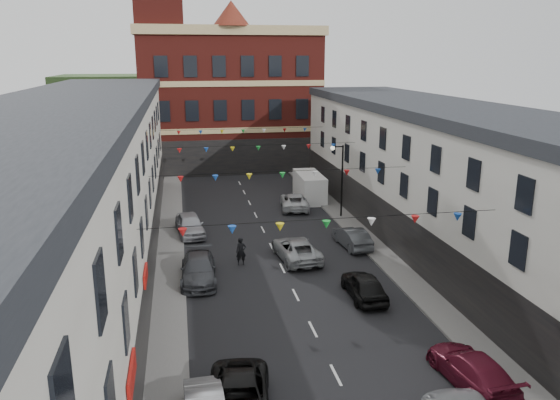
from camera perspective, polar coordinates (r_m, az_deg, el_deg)
ground at (r=30.77m, az=1.65°, el=-9.89°), size 160.00×160.00×0.00m
pavement_left at (r=32.00m, az=-11.46°, el=-9.05°), size 1.80×64.00×0.15m
pavement_right at (r=34.47m, az=12.32°, el=-7.32°), size 1.80×64.00×0.15m
terrace_left at (r=29.87m, az=-21.39°, el=-0.79°), size 8.40×56.00×10.70m
terrace_right at (r=34.35m, az=20.93°, el=0.34°), size 8.40×56.00×9.70m
civic_building at (r=65.70m, az=-5.36°, el=10.63°), size 20.60×13.30×18.50m
clock_tower at (r=62.37m, az=-12.42°, el=16.40°), size 5.60×5.60×30.00m
distant_hill at (r=89.68m, az=-9.34°, el=9.60°), size 40.00×14.00×10.00m
street_lamp at (r=44.08m, az=6.21°, el=3.01°), size 1.10×0.36×6.00m
car_left_c at (r=21.33m, az=-4.24°, el=-20.04°), size 2.82×5.16×1.37m
car_left_d at (r=32.67m, az=-8.51°, el=-7.15°), size 2.26×5.11×1.46m
car_left_e at (r=40.90m, az=-9.40°, el=-2.55°), size 2.39×4.82×1.58m
car_right_c at (r=24.19m, az=19.43°, el=-16.33°), size 2.28×4.87×1.37m
car_right_d at (r=30.48m, az=8.78°, el=-8.83°), size 1.78×4.28×1.45m
car_right_e at (r=38.19m, az=7.54°, el=-3.90°), size 1.82×4.30×1.38m
car_right_f at (r=47.25m, az=1.52°, el=-0.12°), size 2.92×5.19×1.37m
moving_car at (r=35.60m, az=1.73°, el=-5.14°), size 2.78×5.30×1.42m
white_van at (r=50.22m, az=3.09°, el=1.39°), size 2.21×5.52×2.43m
pedestrian at (r=34.69m, az=-4.09°, el=-5.40°), size 0.68×0.47×1.79m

